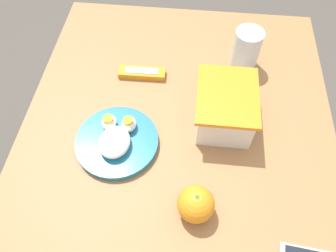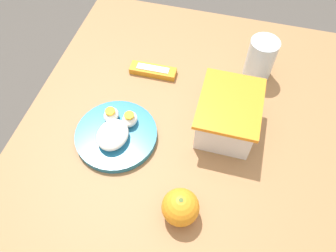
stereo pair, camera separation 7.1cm
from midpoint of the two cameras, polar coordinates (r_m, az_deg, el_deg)
The scene contains 7 objects.
ground_plane at distance 1.53m, azimuth -0.48°, elevation -16.62°, with size 10.00×10.00×0.00m, color #4C4742.
table at distance 0.93m, azimuth -0.76°, elevation -4.71°, with size 1.00×0.81×0.75m.
food_container at distance 0.83m, azimuth 7.47°, elevation 2.78°, with size 0.18×0.15×0.10m.
orange_fruit at distance 0.71m, azimuth 1.96°, elevation -13.65°, with size 0.08×0.08×0.08m.
rice_plate at distance 0.82m, azimuth -11.37°, elevation -2.57°, with size 0.21×0.21×0.05m.
candy_bar at distance 0.96m, azimuth -6.68°, elevation 9.04°, with size 0.04×0.13×0.02m.
drinking_glass at distance 0.97m, azimuth 11.40°, elevation 12.89°, with size 0.08×0.08×0.12m.
Camera 1 is at (0.46, 0.02, 1.46)m, focal length 35.00 mm.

